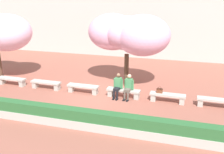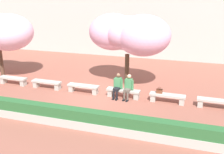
{
  "view_description": "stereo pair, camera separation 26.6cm",
  "coord_description": "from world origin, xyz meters",
  "px_view_note": "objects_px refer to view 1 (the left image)",
  "views": [
    {
      "loc": [
        4.17,
        -12.44,
        5.26
      ],
      "look_at": [
        0.46,
        0.2,
        1.0
      ],
      "focal_mm": 42.0,
      "sensor_mm": 36.0,
      "label": 1
    },
    {
      "loc": [
        4.43,
        -12.36,
        5.26
      ],
      "look_at": [
        0.46,
        0.2,
        1.0
      ],
      "focal_mm": 42.0,
      "sensor_mm": 36.0,
      "label": 2
    }
  ],
  "objects_px": {
    "stone_bench_near_east": "(123,92)",
    "person_seated_right": "(129,86)",
    "stone_bench_west_end": "(12,80)",
    "stone_bench_far_east": "(216,102)",
    "person_seated_left": "(118,85)",
    "stone_bench_near_west": "(46,84)",
    "handbag": "(160,90)",
    "cherry_tree_main": "(128,34)",
    "stone_bench_east_end": "(168,97)",
    "stone_bench_center": "(83,88)"
  },
  "relations": [
    {
      "from": "stone_bench_west_end",
      "to": "stone_bench_far_east",
      "type": "height_order",
      "value": "same"
    },
    {
      "from": "stone_bench_center",
      "to": "cherry_tree_main",
      "type": "xyz_separation_m",
      "value": [
        2.06,
        1.83,
        2.78
      ]
    },
    {
      "from": "handbag",
      "to": "cherry_tree_main",
      "type": "distance_m",
      "value": 3.72
    },
    {
      "from": "person_seated_right",
      "to": "cherry_tree_main",
      "type": "distance_m",
      "value": 3.08
    },
    {
      "from": "stone_bench_near_west",
      "to": "cherry_tree_main",
      "type": "xyz_separation_m",
      "value": [
        4.34,
        1.83,
        2.78
      ]
    },
    {
      "from": "stone_bench_near_west",
      "to": "person_seated_left",
      "type": "xyz_separation_m",
      "value": [
        4.26,
        -0.05,
        0.4
      ]
    },
    {
      "from": "person_seated_right",
      "to": "stone_bench_near_west",
      "type": "bearing_deg",
      "value": 179.38
    },
    {
      "from": "person_seated_right",
      "to": "person_seated_left",
      "type": "bearing_deg",
      "value": -179.95
    },
    {
      "from": "cherry_tree_main",
      "to": "handbag",
      "type": "bearing_deg",
      "value": -41.11
    },
    {
      "from": "stone_bench_near_east",
      "to": "person_seated_left",
      "type": "height_order",
      "value": "person_seated_left"
    },
    {
      "from": "person_seated_left",
      "to": "cherry_tree_main",
      "type": "height_order",
      "value": "cherry_tree_main"
    },
    {
      "from": "stone_bench_east_end",
      "to": "cherry_tree_main",
      "type": "distance_m",
      "value": 4.16
    },
    {
      "from": "stone_bench_far_east",
      "to": "cherry_tree_main",
      "type": "height_order",
      "value": "cherry_tree_main"
    },
    {
      "from": "stone_bench_center",
      "to": "cherry_tree_main",
      "type": "bearing_deg",
      "value": 41.61
    },
    {
      "from": "stone_bench_near_west",
      "to": "handbag",
      "type": "bearing_deg",
      "value": 0.17
    },
    {
      "from": "stone_bench_east_end",
      "to": "cherry_tree_main",
      "type": "height_order",
      "value": "cherry_tree_main"
    },
    {
      "from": "stone_bench_near_west",
      "to": "stone_bench_far_east",
      "type": "xyz_separation_m",
      "value": [
        9.11,
        0.0,
        0.0
      ]
    },
    {
      "from": "stone_bench_near_east",
      "to": "person_seated_left",
      "type": "distance_m",
      "value": 0.5
    },
    {
      "from": "stone_bench_east_end",
      "to": "person_seated_right",
      "type": "bearing_deg",
      "value": -178.49
    },
    {
      "from": "person_seated_left",
      "to": "handbag",
      "type": "bearing_deg",
      "value": 1.9
    },
    {
      "from": "cherry_tree_main",
      "to": "stone_bench_east_end",
      "type": "bearing_deg",
      "value": -36.29
    },
    {
      "from": "stone_bench_west_end",
      "to": "cherry_tree_main",
      "type": "distance_m",
      "value": 7.41
    },
    {
      "from": "cherry_tree_main",
      "to": "stone_bench_near_east",
      "type": "bearing_deg",
      "value": -83.27
    },
    {
      "from": "stone_bench_west_end",
      "to": "stone_bench_near_east",
      "type": "relative_size",
      "value": 1.0
    },
    {
      "from": "stone_bench_east_end",
      "to": "stone_bench_far_east",
      "type": "distance_m",
      "value": 2.28
    },
    {
      "from": "stone_bench_near_west",
      "to": "cherry_tree_main",
      "type": "distance_m",
      "value": 5.47
    },
    {
      "from": "stone_bench_west_end",
      "to": "stone_bench_center",
      "type": "bearing_deg",
      "value": 0.0
    },
    {
      "from": "stone_bench_west_end",
      "to": "cherry_tree_main",
      "type": "height_order",
      "value": "cherry_tree_main"
    },
    {
      "from": "stone_bench_east_end",
      "to": "stone_bench_center",
      "type": "bearing_deg",
      "value": 180.0
    },
    {
      "from": "stone_bench_near_west",
      "to": "cherry_tree_main",
      "type": "height_order",
      "value": "cherry_tree_main"
    },
    {
      "from": "stone_bench_west_end",
      "to": "handbag",
      "type": "distance_m",
      "value": 8.7
    },
    {
      "from": "person_seated_left",
      "to": "cherry_tree_main",
      "type": "xyz_separation_m",
      "value": [
        0.08,
        1.88,
        2.38
      ]
    },
    {
      "from": "stone_bench_far_east",
      "to": "person_seated_left",
      "type": "distance_m",
      "value": 4.87
    },
    {
      "from": "stone_bench_far_east",
      "to": "handbag",
      "type": "height_order",
      "value": "handbag"
    },
    {
      "from": "stone_bench_near_west",
      "to": "handbag",
      "type": "height_order",
      "value": "handbag"
    },
    {
      "from": "stone_bench_center",
      "to": "cherry_tree_main",
      "type": "distance_m",
      "value": 3.91
    },
    {
      "from": "stone_bench_far_east",
      "to": "stone_bench_near_west",
      "type": "bearing_deg",
      "value": 180.0
    },
    {
      "from": "stone_bench_center",
      "to": "stone_bench_far_east",
      "type": "bearing_deg",
      "value": 0.0
    },
    {
      "from": "stone_bench_near_east",
      "to": "person_seated_right",
      "type": "xyz_separation_m",
      "value": [
        0.28,
        -0.05,
        0.4
      ]
    },
    {
      "from": "handbag",
      "to": "stone_bench_center",
      "type": "bearing_deg",
      "value": -179.74
    },
    {
      "from": "stone_bench_near_west",
      "to": "handbag",
      "type": "relative_size",
      "value": 5.2
    },
    {
      "from": "stone_bench_near_east",
      "to": "person_seated_right",
      "type": "height_order",
      "value": "person_seated_right"
    },
    {
      "from": "person_seated_left",
      "to": "handbag",
      "type": "distance_m",
      "value": 2.17
    },
    {
      "from": "stone_bench_near_east",
      "to": "stone_bench_far_east",
      "type": "height_order",
      "value": "same"
    },
    {
      "from": "stone_bench_west_end",
      "to": "stone_bench_near_west",
      "type": "distance_m",
      "value": 2.28
    },
    {
      "from": "stone_bench_near_east",
      "to": "cherry_tree_main",
      "type": "bearing_deg",
      "value": 96.73
    },
    {
      "from": "handbag",
      "to": "person_seated_left",
      "type": "bearing_deg",
      "value": -178.1
    },
    {
      "from": "stone_bench_far_east",
      "to": "cherry_tree_main",
      "type": "relative_size",
      "value": 0.37
    },
    {
      "from": "stone_bench_west_end",
      "to": "person_seated_right",
      "type": "bearing_deg",
      "value": -0.42
    },
    {
      "from": "stone_bench_east_end",
      "to": "handbag",
      "type": "xyz_separation_m",
      "value": [
        -0.42,
        0.02,
        0.28
      ]
    }
  ]
}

